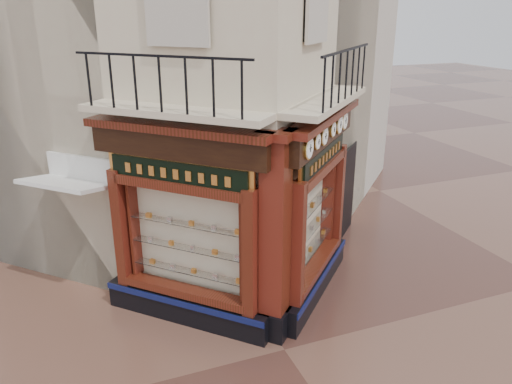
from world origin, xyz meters
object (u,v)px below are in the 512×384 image
clock_d (333,129)px  signboard_left (178,173)px  clock_e (339,124)px  corner_pilaster (275,242)px  clock_a (309,148)px  clock_c (324,136)px  clock_f (344,120)px  clock_b (317,141)px  awning (82,299)px  signboard_right (323,157)px

clock_d → signboard_left: clock_d is taller
clock_e → signboard_left: 3.55m
clock_e → clock_d: bearing=-180.0°
corner_pilaster → clock_a: bearing=-45.6°
clock_c → clock_f: (1.07, 1.07, 0.00)m
clock_b → awning: size_ratio=0.19×
clock_a → signboard_left: size_ratio=0.19×
clock_a → signboard_right: bearing=4.7°
clock_d → signboard_left: bearing=136.0°
awning → clock_b: bearing=-163.3°
clock_b → clock_c: size_ratio=0.84×
clock_c → clock_f: clock_f is taller
clock_b → clock_e: (1.08, 1.08, -0.00)m
clock_b → clock_d: bearing=0.0°
clock_c → signboard_left: 2.79m
clock_f → corner_pilaster: bearing=171.5°
corner_pilaster → signboard_left: corner_pilaster is taller
clock_d → signboard_left: size_ratio=0.15×
corner_pilaster → signboard_left: 2.12m
corner_pilaster → clock_e: (2.02, 1.42, 1.67)m
clock_e → clock_c: bearing=-180.0°
clock_b → awning: clock_b is taller
corner_pilaster → clock_e: bearing=-10.0°
signboard_left → clock_d: bearing=-134.0°
clock_a → clock_d: size_ratio=1.29×
awning → signboard_right: size_ratio=0.83×
clock_c → signboard_right: bearing=15.2°
awning → signboard_right: (4.81, -1.63, 3.10)m
clock_a → clock_c: size_ratio=1.11×
clock_c → clock_e: bearing=0.0°
clock_b → signboard_left: size_ratio=0.14×
clock_e → signboard_right: clock_e is taller
corner_pilaster → clock_a: size_ratio=9.66×
corner_pilaster → awning: size_ratio=2.39×
clock_b → awning: 6.07m
clock_f → clock_d: bearing=180.0°
clock_a → signboard_right: 1.43m
corner_pilaster → clock_d: (1.67, 1.07, 1.67)m
signboard_left → clock_e: bearing=-128.4°
clock_a → clock_d: bearing=0.0°
corner_pilaster → signboard_right: 2.12m
clock_c → clock_e: clock_e is taller
clock_d → signboard_right: size_ratio=0.16×
signboard_left → signboard_right: bearing=-135.0°
clock_c → clock_e: 1.09m
clock_a → clock_c: (0.65, 0.65, -0.00)m
clock_c → clock_e: size_ratio=0.91×
clock_c → signboard_right: clock_c is taller
clock_c → clock_b: bearing=-180.0°
corner_pilaster → signboard_right: corner_pilaster is taller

